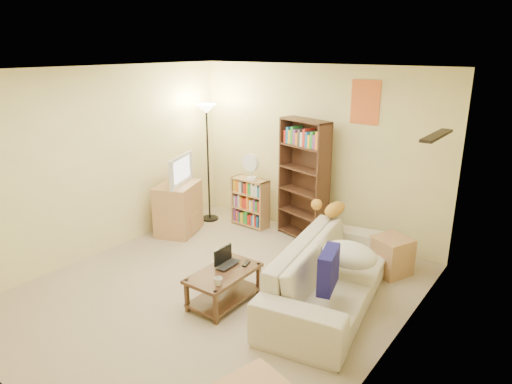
% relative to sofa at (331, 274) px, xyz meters
% --- Properties ---
extents(room, '(4.50, 4.54, 2.52)m').
position_rel_sofa_xyz_m(room, '(-1.16, -0.58, 1.28)').
color(room, '#C6B294').
rests_on(room, ground).
extents(sofa, '(2.62, 1.68, 0.68)m').
position_rel_sofa_xyz_m(sofa, '(0.00, 0.00, 0.00)').
color(sofa, beige).
rests_on(sofa, ground).
extents(navy_pillow, '(0.25, 0.46, 0.40)m').
position_rel_sofa_xyz_m(navy_pillow, '(0.19, -0.47, 0.31)').
color(navy_pillow, navy).
rests_on(navy_pillow, sofa).
extents(cream_blanket, '(0.62, 0.44, 0.27)m').
position_rel_sofa_xyz_m(cream_blanket, '(0.15, 0.08, 0.24)').
color(cream_blanket, beige).
rests_on(cream_blanket, sofa).
extents(tabby_cat, '(0.54, 0.26, 0.18)m').
position_rel_sofa_xyz_m(tabby_cat, '(-0.45, 0.83, 0.43)').
color(tabby_cat, '#C8862A').
rests_on(tabby_cat, sofa).
extents(coffee_table, '(0.48, 0.86, 0.38)m').
position_rel_sofa_xyz_m(coffee_table, '(-0.94, -0.73, -0.10)').
color(coffee_table, '#49321C').
rests_on(coffee_table, ground).
extents(laptop, '(0.33, 0.23, 0.02)m').
position_rel_sofa_xyz_m(laptop, '(-0.94, -0.59, 0.05)').
color(laptop, black).
rests_on(laptop, coffee_table).
extents(laptop_screen, '(0.01, 0.28, 0.19)m').
position_rel_sofa_xyz_m(laptop_screen, '(-1.06, -0.59, 0.16)').
color(laptop_screen, white).
rests_on(laptop_screen, laptop).
extents(mug, '(0.14, 0.14, 0.08)m').
position_rel_sofa_xyz_m(mug, '(-0.79, -0.98, 0.08)').
color(mug, silver).
rests_on(mug, coffee_table).
extents(tv_remote, '(0.09, 0.16, 0.02)m').
position_rel_sofa_xyz_m(tv_remote, '(-0.85, -0.44, 0.05)').
color(tv_remote, black).
rests_on(tv_remote, coffee_table).
extents(tv_stand, '(0.73, 0.85, 0.77)m').
position_rel_sofa_xyz_m(tv_stand, '(-2.81, 0.43, 0.05)').
color(tv_stand, tan).
rests_on(tv_stand, ground).
extents(television, '(0.83, 0.61, 0.44)m').
position_rel_sofa_xyz_m(television, '(-2.81, 0.43, 0.65)').
color(television, black).
rests_on(television, tv_stand).
extents(tall_bookshelf, '(0.84, 0.47, 1.76)m').
position_rel_sofa_xyz_m(tall_bookshelf, '(-1.18, 1.37, 0.59)').
color(tall_bookshelf, '#3F2418').
rests_on(tall_bookshelf, ground).
extents(short_bookshelf, '(0.61, 0.27, 0.77)m').
position_rel_sofa_xyz_m(short_bookshelf, '(-2.09, 1.29, 0.05)').
color(short_bookshelf, tan).
rests_on(short_bookshelf, ground).
extents(desk_fan, '(0.27, 0.15, 0.42)m').
position_rel_sofa_xyz_m(desk_fan, '(-2.04, 1.25, 0.67)').
color(desk_fan, white).
rests_on(desk_fan, short_bookshelf).
extents(floor_lamp, '(0.32, 0.32, 1.89)m').
position_rel_sofa_xyz_m(floor_lamp, '(-2.79, 1.11, 1.17)').
color(floor_lamp, black).
rests_on(floor_lamp, ground).
extents(side_table, '(0.54, 0.54, 0.47)m').
position_rel_sofa_xyz_m(side_table, '(0.30, 1.04, -0.10)').
color(side_table, '#B57A58').
rests_on(side_table, ground).
extents(book_stacks, '(0.47, 0.17, 0.19)m').
position_rel_sofa_xyz_m(book_stacks, '(-0.76, 1.37, -0.25)').
color(book_stacks, red).
rests_on(book_stacks, ground).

